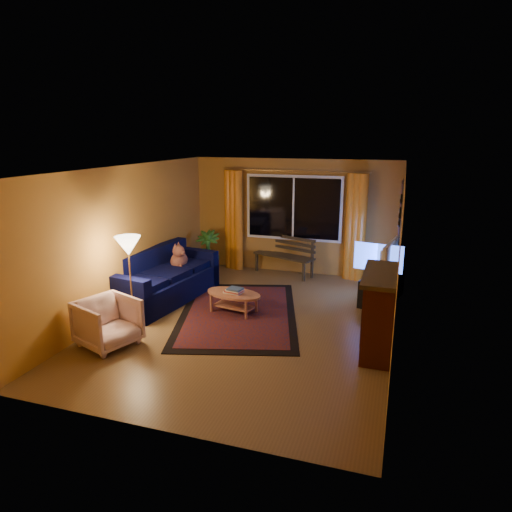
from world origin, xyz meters
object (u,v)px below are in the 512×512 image
(sofa, at_px, (164,276))
(floor_lamp, at_px, (131,283))
(coffee_table, at_px, (234,303))
(tv_console, at_px, (382,288))
(armchair, at_px, (108,320))
(bench, at_px, (284,265))

(sofa, height_order, floor_lamp, floor_lamp)
(floor_lamp, height_order, coffee_table, floor_lamp)
(tv_console, bearing_deg, floor_lamp, -127.76)
(armchair, distance_m, floor_lamp, 0.78)
(floor_lamp, bearing_deg, armchair, -87.07)
(armchair, height_order, tv_console, armchair)
(armchair, relative_size, floor_lamp, 0.52)
(bench, height_order, floor_lamp, floor_lamp)
(armchair, xyz_separation_m, tv_console, (3.70, 3.12, -0.13))
(sofa, bearing_deg, coffee_table, 0.39)
(coffee_table, bearing_deg, sofa, 171.65)
(floor_lamp, xyz_separation_m, coffee_table, (1.33, 1.04, -0.56))
(floor_lamp, bearing_deg, sofa, 95.36)
(armchair, bearing_deg, coffee_table, -16.07)
(bench, xyz_separation_m, tv_console, (2.15, -1.08, 0.04))
(bench, relative_size, floor_lamp, 0.94)
(armchair, bearing_deg, floor_lamp, 23.53)
(bench, bearing_deg, armchair, -89.93)
(bench, height_order, coffee_table, bench)
(bench, height_order, armchair, armchair)
(coffee_table, xyz_separation_m, tv_console, (2.40, 1.38, 0.07))
(coffee_table, distance_m, tv_console, 2.77)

